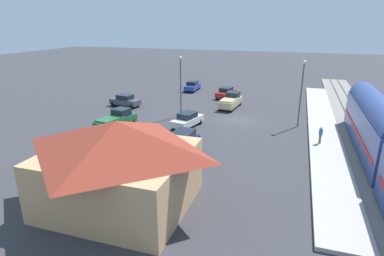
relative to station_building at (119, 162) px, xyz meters
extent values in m
plane|color=#38383D|center=(-4.00, -22.00, -3.09)|extent=(200.00, 200.00, 0.00)
cube|color=gray|center=(-18.00, -22.00, -3.00)|extent=(4.80, 70.00, 0.18)
cube|color=#59544C|center=(-18.72, -22.00, -2.85)|extent=(0.10, 70.00, 0.12)
cube|color=#59544C|center=(-17.28, -22.00, -2.85)|extent=(0.10, 70.00, 0.12)
cube|color=#B7B2A8|center=(-14.00, -22.00, -2.94)|extent=(3.20, 46.00, 0.30)
cube|color=#33478C|center=(-18.00, -16.02, -0.94)|extent=(2.90, 17.49, 3.70)
cube|color=red|center=(-16.54, -16.02, -1.24)|extent=(0.04, 16.09, 0.36)
cylinder|color=#33478C|center=(-18.00, -16.02, 0.81)|extent=(2.75, 16.79, 2.76)
cube|color=tan|center=(0.00, 0.00, -1.13)|extent=(9.04, 8.02, 3.92)
pyramid|color=maroon|center=(0.00, 0.00, 1.84)|extent=(9.84, 8.82, 2.02)
cube|color=#4C3323|center=(0.00, -4.04, -2.04)|extent=(1.10, 0.08, 2.10)
cylinder|color=brown|center=(-13.35, -15.61, -2.36)|extent=(0.22, 0.22, 0.85)
cylinder|color=#2D72B7|center=(-13.35, -15.61, -1.63)|extent=(0.36, 0.36, 0.62)
sphere|color=tan|center=(-13.35, -15.61, -1.20)|extent=(0.24, 0.24, 0.24)
cube|color=white|center=(1.22, -17.39, -2.37)|extent=(2.85, 4.81, 0.76)
cube|color=#19232D|center=(1.22, -17.39, -1.67)|extent=(2.08, 2.48, 0.64)
cylinder|color=black|center=(1.60, -19.23, -2.75)|extent=(0.22, 0.68, 0.68)
cylinder|color=black|center=(0.04, -18.86, -2.75)|extent=(0.22, 0.68, 0.68)
cylinder|color=black|center=(2.40, -15.93, -2.75)|extent=(0.22, 0.68, 0.68)
cylinder|color=black|center=(0.84, -15.55, -2.75)|extent=(0.22, 0.68, 0.68)
cube|color=#C6B284|center=(-1.85, -27.58, -2.25)|extent=(2.52, 5.58, 0.92)
cube|color=#19232D|center=(-1.96, -28.60, -1.37)|extent=(1.90, 1.90, 0.84)
cylinder|color=black|center=(-1.23, -29.81, -2.71)|extent=(0.22, 0.76, 0.76)
cylinder|color=black|center=(-2.94, -29.62, -2.71)|extent=(0.22, 0.76, 0.76)
cylinder|color=black|center=(-0.77, -25.53, -2.71)|extent=(0.22, 0.76, 0.76)
cylinder|color=black|center=(-2.48, -25.35, -2.71)|extent=(0.22, 0.76, 0.76)
cube|color=#C6B284|center=(-1.75, -26.64, -1.69)|extent=(2.17, 3.15, 0.20)
cube|color=#236638|center=(8.91, -14.21, -2.25)|extent=(2.92, 5.67, 0.92)
cube|color=#19232D|center=(8.72, -15.22, -1.37)|extent=(2.01, 2.02, 0.84)
cylinder|color=black|center=(9.36, -16.48, -2.71)|extent=(0.22, 0.76, 0.76)
cylinder|color=black|center=(7.67, -16.16, -2.71)|extent=(0.22, 0.76, 0.76)
cylinder|color=black|center=(10.15, -12.25, -2.71)|extent=(0.22, 0.76, 0.76)
cylinder|color=black|center=(8.46, -11.94, -2.71)|extent=(0.22, 0.76, 0.76)
cube|color=#236638|center=(9.08, -13.28, -1.69)|extent=(2.38, 3.26, 0.20)
cube|color=red|center=(0.16, -33.70, -2.37)|extent=(2.82, 4.80, 0.76)
cube|color=#19232D|center=(0.16, -33.70, -1.67)|extent=(2.07, 2.47, 0.64)
cylinder|color=black|center=(0.56, -35.54, -2.75)|extent=(0.22, 0.68, 0.68)
cylinder|color=black|center=(-1.00, -35.17, -2.75)|extent=(0.22, 0.68, 0.68)
cylinder|color=black|center=(1.33, -32.23, -2.75)|extent=(0.22, 0.68, 0.68)
cylinder|color=black|center=(-0.23, -31.86, -2.75)|extent=(0.22, 0.68, 0.68)
cube|color=#283D9E|center=(7.13, -37.39, -2.37)|extent=(1.88, 4.52, 0.76)
cube|color=#19232D|center=(7.13, -37.39, -1.67)|extent=(1.64, 2.18, 0.64)
cylinder|color=black|center=(7.95, -39.08, -2.75)|extent=(0.22, 0.68, 0.68)
cylinder|color=black|center=(6.35, -39.10, -2.75)|extent=(0.22, 0.68, 0.68)
cylinder|color=black|center=(7.91, -35.68, -2.75)|extent=(0.22, 0.68, 0.68)
cylinder|color=black|center=(6.31, -35.70, -2.75)|extent=(0.22, 0.68, 0.68)
cube|color=#47494F|center=(13.02, -23.65, -2.37)|extent=(4.73, 2.51, 0.76)
cube|color=#19232D|center=(13.02, -23.65, -1.67)|extent=(2.38, 1.93, 0.64)
cylinder|color=black|center=(11.22, -24.18, -2.75)|extent=(0.22, 0.68, 0.68)
cylinder|color=black|center=(11.46, -22.59, -2.75)|extent=(0.22, 0.68, 0.68)
cylinder|color=black|center=(14.58, -24.70, -2.75)|extent=(0.22, 0.68, 0.68)
cylinder|color=black|center=(14.82, -23.12, -2.75)|extent=(0.22, 0.68, 0.68)
cube|color=navy|center=(-1.03, -9.24, -2.25)|extent=(2.13, 4.96, 1.00)
cube|color=#19232D|center=(-1.02, -9.09, -1.31)|extent=(1.84, 3.49, 0.88)
cylinder|color=black|center=(-0.23, -11.17, -2.75)|extent=(0.22, 0.68, 0.68)
cylinder|color=black|center=(-1.95, -11.11, -2.75)|extent=(0.22, 0.68, 0.68)
cylinder|color=black|center=(-0.10, -7.37, -2.75)|extent=(0.22, 0.68, 0.68)
cylinder|color=black|center=(-1.82, -7.31, -2.75)|extent=(0.22, 0.68, 0.68)
cylinder|color=#515156|center=(-11.20, -21.49, 0.60)|extent=(0.16, 0.16, 7.38)
sphere|color=#EAE5C6|center=(-11.20, -21.49, 4.47)|extent=(0.44, 0.44, 0.44)
cylinder|color=#515156|center=(3.45, -21.26, 0.61)|extent=(0.16, 0.16, 7.40)
sphere|color=#EAE5C6|center=(3.45, -21.26, 4.49)|extent=(0.44, 0.44, 0.44)
camera|label=1|loc=(-10.56, 16.78, 8.79)|focal=29.99mm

